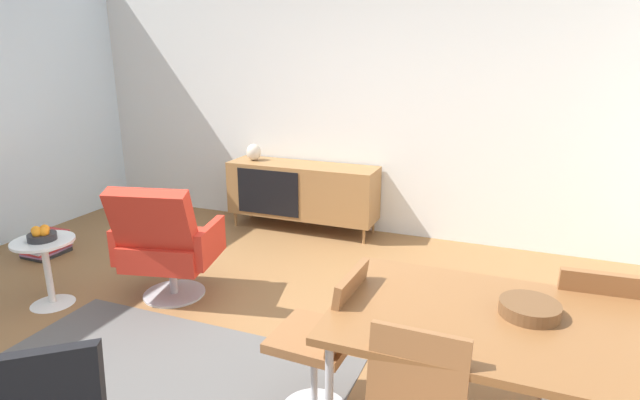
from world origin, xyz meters
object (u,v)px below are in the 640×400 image
object	(u,v)px
lounge_chair_red	(166,242)
fruit_bowl	(41,235)
vase_cobalt	(254,152)
side_table_round	(47,265)
sideboard	(302,190)
dining_chair_back_right	(588,330)
wooden_bowl_on_table	(530,309)
dining_chair_near_window	(325,337)
dining_table	(518,331)
magazine_stack	(45,244)

from	to	relation	value
lounge_chair_red	fruit_bowl	distance (m)	0.89
vase_cobalt	side_table_round	distance (m)	2.37
sideboard	vase_cobalt	size ratio (longest dim) A/B	8.98
dining_chair_back_right	fruit_bowl	distance (m)	3.63
wooden_bowl_on_table	dining_chair_back_right	size ratio (longest dim) A/B	0.30
vase_cobalt	lounge_chair_red	distance (m)	1.90
dining_chair_near_window	dining_chair_back_right	xyz separation A→B (m)	(1.24, 0.56, 0.00)
dining_table	dining_chair_near_window	xyz separation A→B (m)	(-0.89, -0.00, -0.23)
dining_table	wooden_bowl_on_table	bearing A→B (deg)	63.69
side_table_round	fruit_bowl	distance (m)	0.24
lounge_chair_red	magazine_stack	bearing A→B (deg)	169.69
sideboard	wooden_bowl_on_table	xyz separation A→B (m)	(2.21, -2.56, 0.33)
wooden_bowl_on_table	side_table_round	world-z (taller)	wooden_bowl_on_table
sideboard	fruit_bowl	bearing A→B (deg)	-116.01
sideboard	wooden_bowl_on_table	world-z (taller)	wooden_bowl_on_table
dining_chair_back_right	lounge_chair_red	xyz separation A→B (m)	(-2.84, 0.23, -0.00)
wooden_bowl_on_table	dining_chair_near_window	size ratio (longest dim) A/B	0.30
sideboard	lounge_chair_red	bearing A→B (deg)	-99.71
sideboard	wooden_bowl_on_table	bearing A→B (deg)	-49.20
dining_table	dining_chair_near_window	distance (m)	0.92
vase_cobalt	magazine_stack	distance (m)	2.22
sideboard	dining_table	size ratio (longest dim) A/B	1.00
fruit_bowl	dining_chair_near_window	bearing A→B (deg)	-9.12
sideboard	magazine_stack	size ratio (longest dim) A/B	4.04
dining_table	wooden_bowl_on_table	size ratio (longest dim) A/B	6.15
dining_chair_back_right	lounge_chair_red	distance (m)	2.85
dining_chair_back_right	sideboard	bearing A→B (deg)	140.45
wooden_bowl_on_table	magazine_stack	distance (m)	4.36
dining_chair_back_right	magazine_stack	distance (m)	4.55
dining_chair_back_right	magazine_stack	xyz separation A→B (m)	(-4.51, 0.53, -0.37)
lounge_chair_red	dining_chair_near_window	bearing A→B (deg)	-26.29
vase_cobalt	side_table_round	bearing A→B (deg)	-103.26
wooden_bowl_on_table	lounge_chair_red	bearing A→B (deg)	164.44
dining_chair_near_window	fruit_bowl	xyz separation A→B (m)	(-2.38, 0.38, 0.09)
sideboard	fruit_bowl	world-z (taller)	sideboard
dining_chair_near_window	fruit_bowl	distance (m)	2.41
dining_table	dining_chair_back_right	bearing A→B (deg)	57.68
vase_cobalt	fruit_bowl	world-z (taller)	vase_cobalt
sideboard	lounge_chair_red	distance (m)	1.88
dining_chair_back_right	side_table_round	distance (m)	3.63
sideboard	dining_chair_near_window	distance (m)	2.94
fruit_bowl	vase_cobalt	bearing A→B (deg)	76.74
sideboard	vase_cobalt	distance (m)	0.68
vase_cobalt	fruit_bowl	size ratio (longest dim) A/B	0.89
dining_chair_near_window	fruit_bowl	size ratio (longest dim) A/B	4.28
vase_cobalt	wooden_bowl_on_table	bearing A→B (deg)	-42.66
lounge_chair_red	fruit_bowl	bearing A→B (deg)	-152.68
dining_table	dining_chair_near_window	world-z (taller)	dining_chair_near_window
wooden_bowl_on_table	fruit_bowl	world-z (taller)	wooden_bowl_on_table
lounge_chair_red	dining_chair_back_right	bearing A→B (deg)	-4.57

